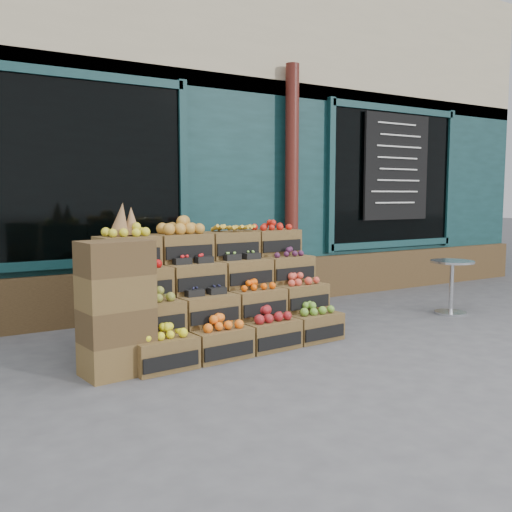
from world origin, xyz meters
TOP-DOWN VIEW (x-y plane):
  - ground at (0.00, 0.00)m, footprint 60.00×60.00m
  - shop_facade at (0.00, 5.11)m, footprint 12.00×6.24m
  - crate_display at (-0.65, 0.69)m, footprint 2.32×1.25m
  - spare_crates at (-1.84, 0.23)m, footprint 0.59×0.44m
  - bistro_table at (2.48, 0.41)m, footprint 0.53×0.53m
  - shopkeeper at (-1.38, 2.80)m, footprint 0.79×0.56m

SIDE VIEW (x-z plane):
  - ground at x=0.00m, z-range 0.00..0.00m
  - bistro_table at x=2.48m, z-range 0.08..0.75m
  - crate_display at x=-0.65m, z-range -0.27..1.14m
  - spare_crates at x=-1.84m, z-range 0.00..1.11m
  - shopkeeper at x=-1.38m, z-range 0.00..2.06m
  - shop_facade at x=0.00m, z-range 0.00..4.80m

